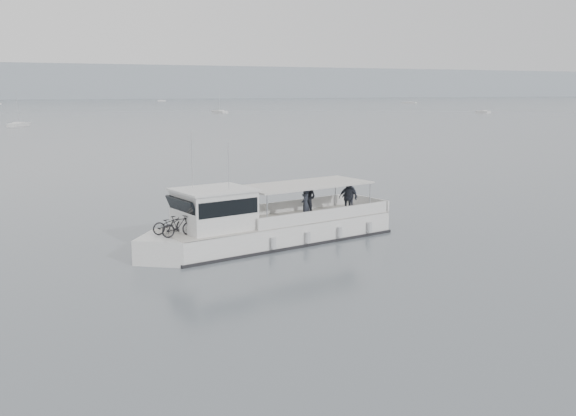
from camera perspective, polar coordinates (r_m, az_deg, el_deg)
name	(u,v)px	position (r m, az deg, el deg)	size (l,w,h in m)	color
ground	(395,249)	(29.47, 9.51, -3.62)	(1400.00, 1400.00, 0.00)	#565F66
headland	(8,82)	(583.82, -23.60, 10.25)	(1400.00, 90.00, 28.00)	#939EA8
tour_boat	(258,226)	(29.59, -2.68, -1.64)	(13.15, 5.29, 5.48)	white
moored_fleet	(3,111)	(231.73, -24.01, 7.87)	(423.17, 347.23, 10.68)	white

